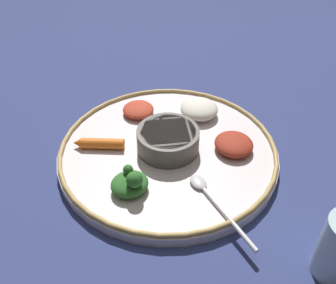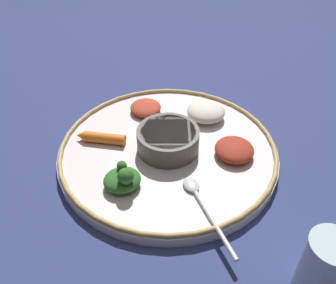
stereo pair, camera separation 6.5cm
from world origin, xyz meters
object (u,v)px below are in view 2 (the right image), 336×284
object	(u,v)px
drinking_glass	(322,270)
greens_pile	(123,179)
center_bowl	(168,139)
spoon	(201,202)
carrot_near_spoon	(101,138)

from	to	relation	value
drinking_glass	greens_pile	bearing A→B (deg)	80.45
center_bowl	spoon	xyz separation A→B (m)	(-0.10, -0.10, -0.02)
center_bowl	drinking_glass	size ratio (longest dim) A/B	1.15
center_bowl	carrot_near_spoon	world-z (taller)	center_bowl
greens_pile	drinking_glass	xyz separation A→B (m)	(-0.05, -0.30, 0.01)
carrot_near_spoon	drinking_glass	bearing A→B (deg)	-108.92
spoon	greens_pile	distance (m)	0.13
greens_pile	carrot_near_spoon	size ratio (longest dim) A/B	0.88
center_bowl	spoon	size ratio (longest dim) A/B	0.86
center_bowl	greens_pile	distance (m)	0.12
spoon	drinking_glass	xyz separation A→B (m)	(-0.06, -0.18, 0.02)
spoon	center_bowl	bearing A→B (deg)	43.98
center_bowl	carrot_near_spoon	xyz separation A→B (m)	(-0.03, 0.12, -0.01)
spoon	greens_pile	size ratio (longest dim) A/B	1.56
drinking_glass	center_bowl	bearing A→B (deg)	58.96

